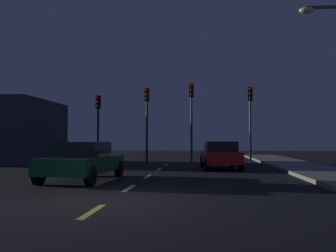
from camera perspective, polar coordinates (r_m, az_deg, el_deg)
name	(u,v)px	position (r m, az deg, el deg)	size (l,w,h in m)	color
ground_plane	(150,175)	(15.92, -2.81, -7.56)	(80.00, 80.00, 0.00)	black
sidewalk_curb_right	(332,175)	(16.59, 23.98, -6.89)	(3.00, 40.00, 0.15)	gray
lane_stripe_nearest	(92,212)	(7.96, -11.59, -12.79)	(0.16, 1.60, 0.01)	#EACC4C
lane_stripe_second	(129,188)	(11.60, -5.99, -9.50)	(0.16, 1.60, 0.01)	#EACC4C
lane_stripe_third	(148,176)	(15.33, -3.14, -7.75)	(0.16, 1.60, 0.01)	#EACC4C
lane_stripe_fourth	(159,169)	(19.08, -1.41, -6.68)	(0.16, 1.60, 0.01)	#EACC4C
lane_stripe_fifth	(166,165)	(22.85, -0.26, -5.96)	(0.16, 1.60, 0.01)	#EACC4C
traffic_signal_far_left	(98,115)	(25.87, -10.72, 1.65)	(0.32, 0.38, 4.58)	black
traffic_signal_center_left	(147,110)	(25.16, -3.28, 2.43)	(0.32, 0.38, 5.06)	black
traffic_signal_center_right	(191,108)	(24.90, 3.63, 2.85)	(0.32, 0.38, 5.31)	#2D2D30
traffic_signal_far_right	(250,110)	(25.06, 12.55, 2.45)	(0.32, 0.38, 5.02)	#4C4C51
car_stopped_ahead	(221,155)	(19.47, 8.10, -4.43)	(2.12, 3.98, 1.43)	#B21919
car_adjacent_lane	(83,161)	(14.03, -13.01, -5.22)	(2.20, 4.51, 1.42)	#0F4C2D
storefront_left	(13,132)	(26.93, -22.76, -0.81)	(4.92, 7.01, 4.15)	#333847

